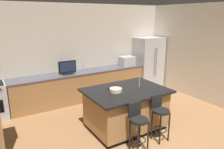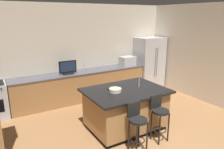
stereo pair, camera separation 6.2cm
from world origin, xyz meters
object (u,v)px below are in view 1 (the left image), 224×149
at_px(cell_phone, 111,90).
at_px(tv_remote, 112,89).
at_px(bar_stool_left, 138,123).
at_px(kitchen_island, 126,109).
at_px(tv_monitor, 67,68).
at_px(bar_stool_right, 160,114).
at_px(fruit_bowl, 116,90).
at_px(microwave, 127,61).
at_px(refrigerator, 148,63).

bearing_deg(cell_phone, tv_remote, -0.25).
bearing_deg(bar_stool_left, kitchen_island, 68.94).
distance_m(tv_monitor, bar_stool_right, 3.01).
xyz_separation_m(tv_monitor, bar_stool_left, (0.30, -2.89, -0.50)).
distance_m(bar_stool_left, fruit_bowl, 0.93).
distance_m(kitchen_island, tv_remote, 0.56).
height_order(bar_stool_left, bar_stool_right, bar_stool_right).
distance_m(microwave, bar_stool_left, 3.49).
relative_size(kitchen_island, bar_stool_left, 1.87).
bearing_deg(tv_monitor, bar_stool_right, -72.08).
xyz_separation_m(refrigerator, cell_phone, (-2.72, -1.90, 0.04)).
height_order(kitchen_island, tv_monitor, tv_monitor).
bearing_deg(refrigerator, bar_stool_right, -126.71).
relative_size(refrigerator, bar_stool_left, 1.88).
height_order(microwave, tv_remote, microwave).
distance_m(bar_stool_right, fruit_bowl, 1.04).
bearing_deg(tv_remote, bar_stool_left, -131.15).
bearing_deg(refrigerator, microwave, 177.19).
relative_size(refrigerator, bar_stool_right, 1.86).
bearing_deg(microwave, kitchen_island, -125.52).
relative_size(fruit_bowl, cell_phone, 1.81).
xyz_separation_m(bar_stool_right, fruit_bowl, (-0.59, 0.77, 0.40)).
distance_m(refrigerator, bar_stool_left, 3.99).
relative_size(bar_stool_left, fruit_bowl, 3.50).
bearing_deg(fruit_bowl, cell_phone, 98.12).
xyz_separation_m(refrigerator, tv_monitor, (-3.02, -0.01, 0.18)).
relative_size(refrigerator, tv_remote, 10.51).
bearing_deg(refrigerator, fruit_bowl, -142.57).
relative_size(kitchen_island, cell_phone, 11.86).
bearing_deg(fruit_bowl, microwave, 49.82).
bearing_deg(refrigerator, bar_stool_left, -133.26).
height_order(kitchen_island, cell_phone, cell_phone).
relative_size(tv_monitor, bar_stool_right, 0.53).
relative_size(microwave, cell_phone, 3.20).
relative_size(bar_stool_left, cell_phone, 6.34).
relative_size(kitchen_island, microwave, 3.71).
bearing_deg(microwave, bar_stool_left, -121.60).
bearing_deg(bar_stool_right, kitchen_island, 112.05).
distance_m(bar_stool_left, cell_phone, 1.07).
distance_m(kitchen_island, cell_phone, 0.57).
height_order(microwave, bar_stool_right, microwave).
xyz_separation_m(kitchen_island, tv_monitor, (-0.59, 2.07, 0.60)).
bearing_deg(fruit_bowl, tv_monitor, 99.02).
xyz_separation_m(bar_stool_left, bar_stool_right, (0.62, 0.07, 0.00)).
bearing_deg(kitchen_island, tv_remote, 142.55).
bearing_deg(fruit_bowl, bar_stool_left, -92.06).
bearing_deg(kitchen_island, microwave, 54.48).
height_order(microwave, fruit_bowl, microwave).
xyz_separation_m(microwave, tv_remote, (-1.76, -1.93, -0.10)).
bearing_deg(tv_monitor, fruit_bowl, -80.98).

